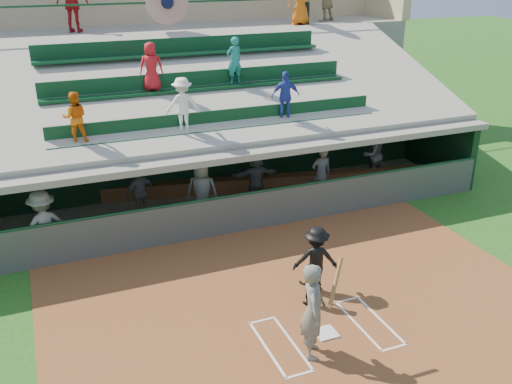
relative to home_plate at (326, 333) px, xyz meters
name	(u,v)px	position (x,y,z in m)	size (l,w,h in m)	color
ground	(326,334)	(0.00, 0.00, -0.04)	(100.00, 100.00, 0.00)	#1F5117
dirt_slab	(314,320)	(0.00, 0.50, -0.03)	(11.00, 9.00, 0.02)	brown
home_plate	(326,333)	(0.00, 0.00, 0.00)	(0.43, 0.43, 0.03)	silver
batters_box_chalk	(326,333)	(0.00, 0.00, -0.01)	(2.65, 1.85, 0.01)	white
dugout_floor	(220,207)	(0.00, 6.75, -0.02)	(16.00, 3.50, 0.04)	gray
concourse_slab	(163,88)	(0.00, 13.50, 2.26)	(20.00, 3.00, 4.60)	gray
grandstand	(183,107)	(-0.01, 10.51, 2.23)	(20.40, 10.40, 7.80)	#4B4F4A
batter_at_plate	(313,310)	(-0.55, -0.43, 0.96)	(0.98, 0.84, 1.95)	#565853
catcher	(310,284)	(0.18, 1.11, 0.48)	(0.49, 0.38, 1.00)	black
home_umpire	(316,259)	(0.56, 1.58, 0.77)	(1.01, 0.58, 1.57)	black
dugout_bench	(206,187)	(-0.05, 7.92, 0.23)	(14.88, 0.45, 0.45)	brown
dugout_player_a	(44,226)	(-5.02, 5.30, 0.93)	(1.20, 0.69, 1.85)	#5D605B
dugout_player_b	(141,193)	(-2.34, 6.80, 0.80)	(0.94, 0.39, 1.60)	#5E615C
dugout_player_c	(202,191)	(-0.76, 5.98, 0.93)	(0.90, 0.59, 1.84)	#5D605A
dugout_player_d	(256,177)	(1.17, 6.71, 0.82)	(1.51, 0.48, 1.63)	#565853
dugout_player_e	(321,174)	(3.04, 5.99, 0.89)	(0.65, 0.42, 1.77)	#575954
dugout_player_f	(373,154)	(5.54, 7.01, 0.90)	(0.87, 0.67, 1.78)	#5F625C
trash_bin	(302,13)	(5.48, 12.51, 4.98)	(0.55, 0.55, 0.83)	black
concourse_staff_a	(73,4)	(-3.04, 13.10, 5.53)	(1.13, 0.47, 1.92)	#B1141B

